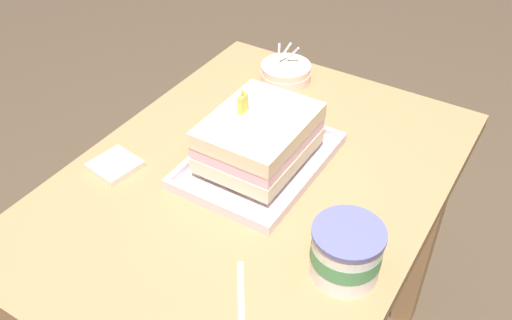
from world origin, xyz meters
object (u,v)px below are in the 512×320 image
serving_spoon_near_tray (241,319)px  napkin_pile (115,165)px  foil_tray (259,162)px  bowl_stack (286,72)px  ice_cream_tub (346,252)px  birthday_cake (259,137)px

serving_spoon_near_tray → napkin_pile: size_ratio=1.38×
foil_tray → bowl_stack: 0.34m
ice_cream_tub → napkin_pile: bearing=89.9°
foil_tray → ice_cream_tub: (-0.17, -0.27, 0.04)m
foil_tray → birthday_cake: bearing=90.0°
foil_tray → serving_spoon_near_tray: foil_tray is taller
bowl_stack → serving_spoon_near_tray: (-0.66, -0.29, -0.02)m
birthday_cake → napkin_pile: bearing=123.9°
bowl_stack → birthday_cake: bearing=-159.9°
birthday_cake → napkin_pile: (-0.17, 0.25, -0.06)m
bowl_stack → foil_tray: bearing=-159.9°
foil_tray → ice_cream_tub: size_ratio=2.74×
bowl_stack → napkin_pile: bearing=165.2°
birthday_cake → ice_cream_tub: size_ratio=1.92×
foil_tray → bowl_stack: bowl_stack is taller
bowl_stack → serving_spoon_near_tray: 0.73m
birthday_cake → serving_spoon_near_tray: 0.39m
birthday_cake → serving_spoon_near_tray: birthday_cake is taller
birthday_cake → ice_cream_tub: bearing=-121.7°
birthday_cake → bowl_stack: 0.35m
serving_spoon_near_tray → napkin_pile: bearing=67.5°
ice_cream_tub → napkin_pile: 0.52m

